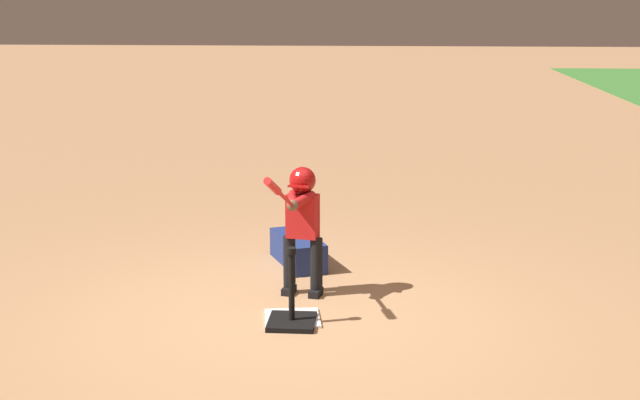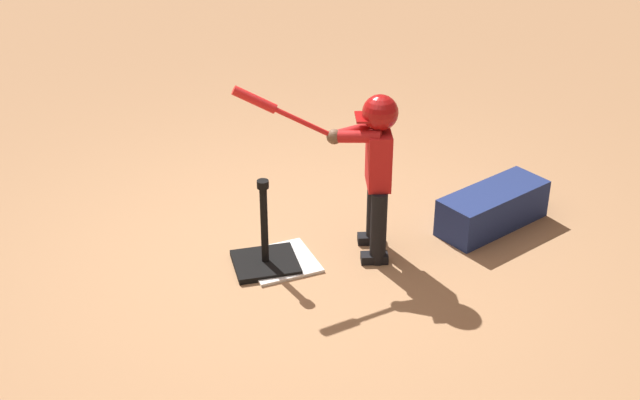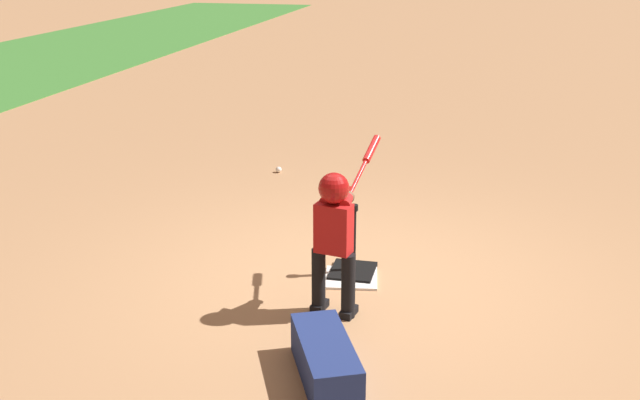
{
  "view_description": "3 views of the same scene",
  "coord_description": "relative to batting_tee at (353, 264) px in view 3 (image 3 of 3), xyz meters",
  "views": [
    {
      "loc": [
        6.8,
        0.75,
        2.51
      ],
      "look_at": [
        -0.27,
        0.22,
        0.93
      ],
      "focal_mm": 50.0,
      "sensor_mm": 36.0,
      "label": 1
    },
    {
      "loc": [
        1.02,
        4.9,
        3.2
      ],
      "look_at": [
        -0.18,
        0.25,
        0.57
      ],
      "focal_mm": 50.0,
      "sensor_mm": 36.0,
      "label": 2
    },
    {
      "loc": [
        -5.69,
        -0.98,
        2.72
      ],
      "look_at": [
        -0.58,
        0.16,
        0.91
      ],
      "focal_mm": 42.0,
      "sensor_mm": 36.0,
      "label": 3
    }
  ],
  "objects": [
    {
      "name": "home_plate",
      "position": [
        -0.11,
        -0.01,
        -0.08
      ],
      "size": [
        0.5,
        0.5,
        0.02
      ],
      "primitive_type": "cube",
      "rotation": [
        0.0,
        0.0,
        0.15
      ],
      "color": "white",
      "rests_on": "ground_plane"
    },
    {
      "name": "batter_child",
      "position": [
        -0.72,
        0.01,
        0.63
      ],
      "size": [
        1.02,
        0.4,
        1.22
      ],
      "color": "black",
      "rests_on": "ground_plane"
    },
    {
      "name": "batting_tee",
      "position": [
        0.0,
        0.0,
        0.0
      ],
      "size": [
        0.42,
        0.37,
        0.63
      ],
      "color": "black",
      "rests_on": "ground_plane"
    },
    {
      "name": "baseball",
      "position": [
        2.75,
        1.43,
        -0.05
      ],
      "size": [
        0.07,
        0.07,
        0.07
      ],
      "primitive_type": "sphere",
      "color": "white",
      "rests_on": "ground_plane"
    },
    {
      "name": "equipment_bag",
      "position": [
        -1.66,
        -0.12,
        0.05
      ],
      "size": [
        0.9,
        0.63,
        0.28
      ],
      "primitive_type": "cube",
      "rotation": [
        0.0,
        0.0,
        0.42
      ],
      "color": "navy",
      "rests_on": "ground_plane"
    },
    {
      "name": "ground_plane",
      "position": [
        -0.13,
        -0.02,
        -0.09
      ],
      "size": [
        90.0,
        90.0,
        0.0
      ],
      "primitive_type": "plane",
      "color": "#AD7F56"
    }
  ]
}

